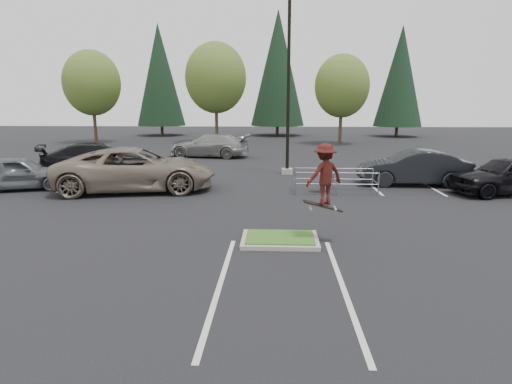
{
  "coord_description": "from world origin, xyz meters",
  "views": [
    {
      "loc": [
        -0.14,
        -11.8,
        3.95
      ],
      "look_at": [
        -0.76,
        1.5,
        1.15
      ],
      "focal_mm": 30.0,
      "sensor_mm": 36.0,
      "label": 1
    }
  ],
  "objects_px": {
    "light_pole": "(288,91)",
    "cart_corral": "(326,178)",
    "car_l_black": "(97,159)",
    "car_r_charc": "(413,168)",
    "car_l_tan": "(135,169)",
    "conif_b": "(278,68)",
    "car_r_black": "(509,175)",
    "car_l_grey": "(17,173)",
    "conif_a": "(160,75)",
    "decid_a": "(92,85)",
    "decid_c": "(342,88)",
    "conif_c": "(400,76)",
    "decid_b": "(216,80)",
    "skateboarder": "(324,175)",
    "car_far_silver": "(210,145)"
  },
  "relations": [
    {
      "from": "conif_a",
      "to": "conif_c",
      "type": "distance_m",
      "value": 28.01
    },
    {
      "from": "car_r_black",
      "to": "conif_c",
      "type": "bearing_deg",
      "value": 161.04
    },
    {
      "from": "conif_b",
      "to": "cart_corral",
      "type": "relative_size",
      "value": 3.99
    },
    {
      "from": "conif_b",
      "to": "car_r_black",
      "type": "distance_m",
      "value": 35.65
    },
    {
      "from": "car_l_tan",
      "to": "conif_b",
      "type": "bearing_deg",
      "value": -21.39
    },
    {
      "from": "car_l_black",
      "to": "car_r_black",
      "type": "bearing_deg",
      "value": -126.74
    },
    {
      "from": "light_pole",
      "to": "car_l_grey",
      "type": "relative_size",
      "value": 2.22
    },
    {
      "from": "cart_corral",
      "to": "car_l_black",
      "type": "xyz_separation_m",
      "value": [
        -12.09,
        4.11,
        0.25
      ]
    },
    {
      "from": "conif_b",
      "to": "car_l_tan",
      "type": "distance_m",
      "value": 34.81
    },
    {
      "from": "light_pole",
      "to": "car_l_tan",
      "type": "xyz_separation_m",
      "value": [
        -7.0,
        -5.0,
        -3.58
      ]
    },
    {
      "from": "light_pole",
      "to": "car_l_black",
      "type": "bearing_deg",
      "value": -175.49
    },
    {
      "from": "car_r_charc",
      "to": "car_l_tan",
      "type": "bearing_deg",
      "value": -78.94
    },
    {
      "from": "car_l_black",
      "to": "car_r_charc",
      "type": "bearing_deg",
      "value": -122.55
    },
    {
      "from": "conif_b",
      "to": "skateboarder",
      "type": "height_order",
      "value": "conif_b"
    },
    {
      "from": "decid_a",
      "to": "light_pole",
      "type": "bearing_deg",
      "value": -44.25
    },
    {
      "from": "cart_corral",
      "to": "car_far_silver",
      "type": "bearing_deg",
      "value": 120.75
    },
    {
      "from": "car_l_grey",
      "to": "skateboarder",
      "type": "bearing_deg",
      "value": -136.21
    },
    {
      "from": "decid_a",
      "to": "car_l_grey",
      "type": "xyz_separation_m",
      "value": [
        6.02,
        -23.03,
        -4.81
      ]
    },
    {
      "from": "light_pole",
      "to": "car_l_black",
      "type": "height_order",
      "value": "light_pole"
    },
    {
      "from": "light_pole",
      "to": "cart_corral",
      "type": "distance_m",
      "value": 6.5
    },
    {
      "from": "car_l_black",
      "to": "decid_a",
      "type": "bearing_deg",
      "value": -1.95
    },
    {
      "from": "car_l_grey",
      "to": "conif_a",
      "type": "bearing_deg",
      "value": -14.77
    },
    {
      "from": "car_l_tan",
      "to": "car_l_grey",
      "type": "bearing_deg",
      "value": 79.59
    },
    {
      "from": "decid_c",
      "to": "cart_corral",
      "type": "distance_m",
      "value": 23.56
    },
    {
      "from": "decid_a",
      "to": "decid_c",
      "type": "relative_size",
      "value": 1.06
    },
    {
      "from": "conif_a",
      "to": "car_l_grey",
      "type": "distance_m",
      "value": 33.66
    },
    {
      "from": "car_l_black",
      "to": "car_r_charc",
      "type": "height_order",
      "value": "car_l_black"
    },
    {
      "from": "car_r_charc",
      "to": "car_r_black",
      "type": "height_order",
      "value": "car_r_charc"
    },
    {
      "from": "decid_a",
      "to": "cart_corral",
      "type": "relative_size",
      "value": 2.45
    },
    {
      "from": "car_r_charc",
      "to": "car_l_black",
      "type": "bearing_deg",
      "value": -95.16
    },
    {
      "from": "decid_a",
      "to": "car_l_grey",
      "type": "height_order",
      "value": "decid_a"
    },
    {
      "from": "decid_b",
      "to": "car_l_grey",
      "type": "relative_size",
      "value": 2.12
    },
    {
      "from": "light_pole",
      "to": "car_r_black",
      "type": "height_order",
      "value": "light_pole"
    },
    {
      "from": "conif_c",
      "to": "conif_b",
      "type": "bearing_deg",
      "value": 175.91
    },
    {
      "from": "decid_b",
      "to": "car_l_tan",
      "type": "xyz_separation_m",
      "value": [
        -0.49,
        -23.53,
        -5.07
      ]
    },
    {
      "from": "car_r_black",
      "to": "conif_b",
      "type": "bearing_deg",
      "value": -175.32
    },
    {
      "from": "decid_b",
      "to": "car_l_grey",
      "type": "bearing_deg",
      "value": -104.27
    },
    {
      "from": "cart_corral",
      "to": "car_r_black",
      "type": "distance_m",
      "value": 7.91
    },
    {
      "from": "car_r_charc",
      "to": "light_pole",
      "type": "bearing_deg",
      "value": -114.34
    },
    {
      "from": "conif_c",
      "to": "skateboarder",
      "type": "bearing_deg",
      "value": -107.95
    },
    {
      "from": "light_pole",
      "to": "car_far_silver",
      "type": "xyz_separation_m",
      "value": [
        -5.5,
        7.39,
        -3.71
      ]
    },
    {
      "from": "cart_corral",
      "to": "car_r_black",
      "type": "xyz_separation_m",
      "value": [
        7.91,
        -0.06,
        0.2
      ]
    },
    {
      "from": "car_l_black",
      "to": "car_l_grey",
      "type": "distance_m",
      "value": 4.63
    },
    {
      "from": "decid_b",
      "to": "car_r_charc",
      "type": "bearing_deg",
      "value": -59.88
    },
    {
      "from": "decid_a",
      "to": "car_r_black",
      "type": "height_order",
      "value": "decid_a"
    },
    {
      "from": "decid_b",
      "to": "cart_corral",
      "type": "height_order",
      "value": "decid_b"
    },
    {
      "from": "decid_b",
      "to": "car_l_tan",
      "type": "relative_size",
      "value": 1.37
    },
    {
      "from": "cart_corral",
      "to": "car_r_charc",
      "type": "xyz_separation_m",
      "value": [
        4.41,
        1.91,
        0.2
      ]
    },
    {
      "from": "decid_c",
      "to": "car_l_grey",
      "type": "distance_m",
      "value": 29.41
    },
    {
      "from": "conif_a",
      "to": "car_l_grey",
      "type": "bearing_deg",
      "value": -86.52
    }
  ]
}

